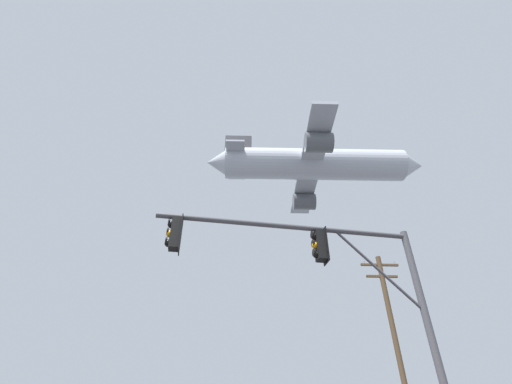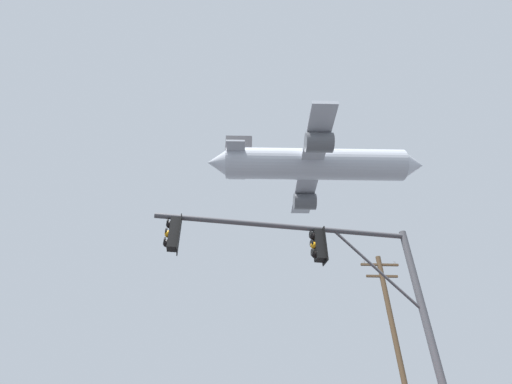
% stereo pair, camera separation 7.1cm
% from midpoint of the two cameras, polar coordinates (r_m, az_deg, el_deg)
% --- Properties ---
extents(signal_pole_near, '(7.36, 1.19, 6.75)m').
position_cam_midpoint_polar(signal_pole_near, '(10.05, 11.81, -13.29)').
color(signal_pole_near, '#4C4C51').
rests_on(signal_pole_near, ground).
extents(utility_pole, '(2.20, 0.28, 10.46)m').
position_cam_midpoint_polar(utility_pole, '(21.14, 21.58, -21.82)').
color(utility_pole, brown).
rests_on(utility_pole, ground).
extents(airplane, '(29.76, 23.00, 8.15)m').
position_cam_midpoint_polar(airplane, '(49.90, 9.41, 4.29)').
color(airplane, '#B7BCC6').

